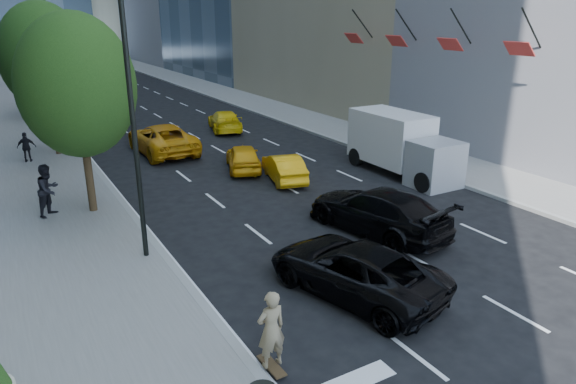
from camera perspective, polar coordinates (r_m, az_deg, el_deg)
ground at (r=16.71m, az=10.76°, el=-7.65°), size 160.00×160.00×0.00m
sidewalk_left at (r=41.78m, az=-28.41°, el=6.73°), size 6.00×120.00×0.15m
sidewalk_right at (r=46.31m, az=-4.15°, el=9.98°), size 4.00×120.00×0.15m
lamp_near at (r=15.64m, az=-16.68°, el=12.41°), size 2.13×0.22×10.00m
lamp_far at (r=33.36m, az=-24.57°, el=14.73°), size 2.13×0.22×10.00m
tree_near at (r=20.46m, az=-22.38°, el=10.83°), size 4.20×4.20×7.46m
tree_mid at (r=30.32m, az=-25.43°, el=13.37°), size 4.50×4.50×7.99m
tree_far at (r=43.29m, az=-27.11°, el=13.43°), size 3.90×3.90×6.92m
traffic_signal at (r=51.34m, az=-26.82°, el=13.63°), size 2.48×0.53×5.20m
facade_flags at (r=29.56m, az=14.86°, el=16.14°), size 1.85×13.30×2.05m
skateboarder at (r=11.48m, az=-1.88°, el=-15.53°), size 0.68×0.45×1.82m
black_sedan_lincoln at (r=14.55m, az=7.44°, el=-8.50°), size 3.71×5.70×1.46m
black_sedan_mercedes at (r=18.58m, az=9.92°, el=-2.05°), size 3.23×5.88×1.62m
taxi_a at (r=25.84m, az=-4.99°, el=3.88°), size 2.76×4.16×1.32m
taxi_b at (r=24.12m, az=-0.46°, el=2.76°), size 2.24×4.02×1.25m
taxi_c at (r=29.79m, az=-13.80°, el=5.78°), size 2.79×5.95×1.65m
taxi_d at (r=35.00m, az=-7.05°, el=7.87°), size 2.98×4.91×1.33m
city_bus at (r=41.44m, az=-20.70°, el=10.22°), size 5.02×13.62×3.71m
box_truck at (r=25.47m, az=12.49°, el=5.18°), size 2.28×6.11×2.91m
pedestrian_a at (r=21.38m, az=-25.09°, el=0.21°), size 1.23×1.23×2.01m
pedestrian_b at (r=29.86m, az=-27.05°, el=4.46°), size 0.97×0.57×1.55m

